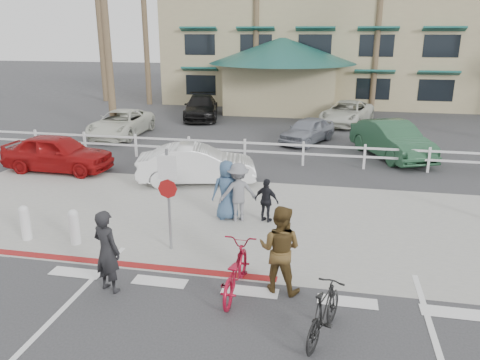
% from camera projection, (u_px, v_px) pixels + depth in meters
% --- Properties ---
extents(ground, '(140.00, 140.00, 0.00)m').
position_uv_depth(ground, '(245.00, 308.00, 9.27)').
color(ground, '#333335').
extents(sidewalk_plaza, '(22.00, 7.00, 0.01)m').
position_uv_depth(sidewalk_plaza, '(274.00, 221.00, 13.47)').
color(sidewalk_plaza, gray).
rests_on(sidewalk_plaza, ground).
extents(cross_street, '(40.00, 5.00, 0.01)m').
position_uv_depth(cross_street, '(288.00, 180.00, 17.20)').
color(cross_street, '#333335').
rests_on(cross_street, ground).
extents(parking_lot, '(50.00, 16.00, 0.01)m').
position_uv_depth(parking_lot, '(305.00, 129.00, 26.07)').
color(parking_lot, '#333335').
rests_on(parking_lot, ground).
extents(curb_red, '(7.00, 0.25, 0.02)m').
position_uv_depth(curb_red, '(129.00, 265.00, 10.95)').
color(curb_red, maroon).
rests_on(curb_red, ground).
extents(rail_fence, '(29.40, 0.16, 1.00)m').
position_uv_depth(rail_fence, '(306.00, 154.00, 18.82)').
color(rail_fence, silver).
rests_on(rail_fence, ground).
extents(building, '(28.00, 16.00, 11.30)m').
position_uv_depth(building, '(345.00, 25.00, 36.11)').
color(building, tan).
rests_on(building, ground).
extents(sign_post, '(0.50, 0.10, 2.90)m').
position_uv_depth(sign_post, '(169.00, 195.00, 11.31)').
color(sign_post, gray).
rests_on(sign_post, ground).
extents(bollard_0, '(0.26, 0.26, 0.95)m').
position_uv_depth(bollard_0, '(74.00, 227.00, 11.89)').
color(bollard_0, silver).
rests_on(bollard_0, ground).
extents(bollard_1, '(0.26, 0.26, 0.95)m').
position_uv_depth(bollard_1, '(25.00, 223.00, 12.15)').
color(bollard_1, silver).
rests_on(bollard_1, ground).
extents(palm_1, '(4.00, 4.00, 13.00)m').
position_uv_depth(palm_1, '(144.00, 12.00, 32.88)').
color(palm_1, '#183E1D').
rests_on(palm_1, ground).
extents(palm_3, '(4.00, 4.00, 14.00)m').
position_uv_depth(palm_3, '(256.00, 3.00, 31.23)').
color(palm_3, '#183E1D').
rests_on(palm_3, ground).
extents(palm_5, '(4.00, 4.00, 13.00)m').
position_uv_depth(palm_5, '(380.00, 10.00, 29.88)').
color(palm_5, '#183E1D').
rests_on(palm_5, ground).
extents(palm_10, '(4.00, 4.00, 12.00)m').
position_uv_depth(palm_10, '(105.00, 15.00, 23.32)').
color(palm_10, '#183E1D').
rests_on(palm_10, ground).
extents(bike_red, '(0.72, 1.99, 1.04)m').
position_uv_depth(bike_red, '(235.00, 270.00, 9.65)').
color(bike_red, maroon).
rests_on(bike_red, ground).
extents(rider_red, '(0.77, 0.63, 1.80)m').
position_uv_depth(rider_red, '(107.00, 251.00, 9.63)').
color(rider_red, black).
rests_on(rider_red, ground).
extents(bike_black, '(0.96, 1.76, 1.02)m').
position_uv_depth(bike_black, '(324.00, 312.00, 8.23)').
color(bike_black, black).
rests_on(bike_black, ground).
extents(rider_black, '(1.04, 0.88, 1.89)m').
position_uv_depth(rider_black, '(280.00, 249.00, 9.63)').
color(rider_black, '#543E1D').
rests_on(rider_black, ground).
extents(pedestrian_a, '(1.27, 1.02, 1.71)m').
position_uv_depth(pedestrian_a, '(238.00, 192.00, 13.30)').
color(pedestrian_a, slate).
rests_on(pedestrian_a, ground).
extents(pedestrian_child, '(0.81, 0.56, 1.28)m').
position_uv_depth(pedestrian_child, '(267.00, 201.00, 13.25)').
color(pedestrian_child, black).
rests_on(pedestrian_child, ground).
extents(pedestrian_b, '(1.01, 0.87, 1.74)m').
position_uv_depth(pedestrian_b, '(227.00, 190.00, 13.42)').
color(pedestrian_b, '#385374').
rests_on(pedestrian_b, ground).
extents(car_white_sedan, '(4.41, 2.42, 1.38)m').
position_uv_depth(car_white_sedan, '(197.00, 164.00, 16.67)').
color(car_white_sedan, silver).
rests_on(car_white_sedan, ground).
extents(car_red_compact, '(4.28, 1.80, 1.45)m').
position_uv_depth(car_red_compact, '(58.00, 153.00, 18.10)').
color(car_red_compact, maroon).
rests_on(car_red_compact, ground).
extents(lot_car_0, '(2.28, 4.81, 1.33)m').
position_uv_depth(lot_car_0, '(121.00, 123.00, 24.14)').
color(lot_car_0, silver).
rests_on(lot_car_0, ground).
extents(lot_car_2, '(2.83, 3.88, 1.23)m').
position_uv_depth(lot_car_2, '(307.00, 130.00, 22.73)').
color(lot_car_2, gray).
rests_on(lot_car_2, ground).
extents(lot_car_3, '(3.45, 4.99, 1.56)m').
position_uv_depth(lot_car_3, '(392.00, 140.00, 20.03)').
color(lot_car_3, '#244E33').
rests_on(lot_car_3, ground).
extents(lot_car_4, '(3.05, 5.22, 1.42)m').
position_uv_depth(lot_car_4, '(201.00, 107.00, 28.92)').
color(lot_car_4, black).
rests_on(lot_car_4, ground).
extents(lot_car_5, '(3.55, 5.27, 1.34)m').
position_uv_depth(lot_car_5, '(347.00, 113.00, 27.19)').
color(lot_car_5, silver).
rests_on(lot_car_5, ground).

